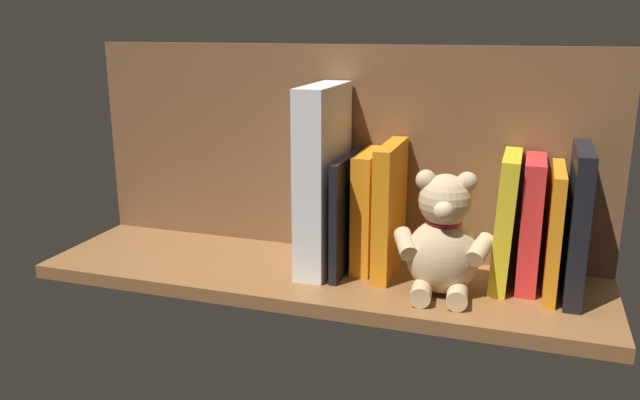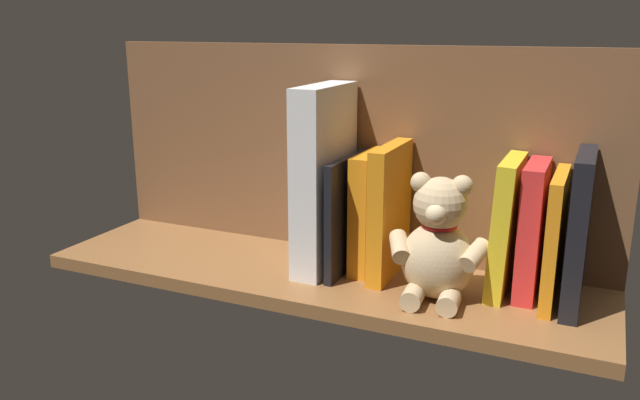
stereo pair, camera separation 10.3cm
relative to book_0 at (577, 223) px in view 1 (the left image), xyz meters
The scene contains 11 objects.
ground_plane 40.53cm from the book_0, ahead, with size 91.51×26.79×2.20cm, color brown.
shelf_back_panel 40.17cm from the book_0, 12.83° to the right, with size 91.51×1.50×35.73cm, color brown.
book_0 is the anchor object (origin of this frame).
book_1 3.44cm from the book_0, ahead, with size 1.77×14.78×18.93cm, color orange.
book_2 6.64cm from the book_0, 14.47° to the right, with size 2.96×12.01×19.86cm, color red.
book_3 10.12cm from the book_0, ahead, with size 2.57×13.28×20.34cm, color yellow.
teddy_bear 19.47cm from the book_0, 17.12° to the left, with size 15.09×12.48×18.65cm.
book_4 27.78cm from the book_0, ahead, with size 2.60×14.57×21.05cm, color orange.
book_5 31.59cm from the book_0, ahead, with size 3.04×12.14×19.33cm, color orange.
book_6 34.62cm from the book_0, ahead, with size 1.23×16.20×18.82cm, color black.
dictionary_thick_white 38.70cm from the book_0, ahead, with size 4.74×16.53×29.90cm, color white.
Camera 1 is at (-31.08, 94.17, 38.95)cm, focal length 36.14 mm.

